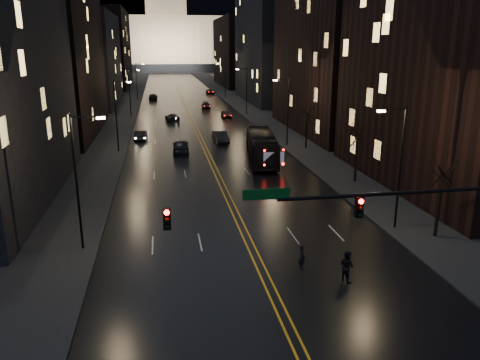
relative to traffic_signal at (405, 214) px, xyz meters
name	(u,v)px	position (x,y,z in m)	size (l,w,h in m)	color
ground	(284,318)	(-5.91, 0.00, -5.10)	(900.00, 900.00, 0.00)	black
road	(177,89)	(-5.91, 130.00, -5.09)	(20.00, 320.00, 0.02)	black
sidewalk_left	(132,89)	(-19.91, 130.00, -5.02)	(8.00, 320.00, 0.16)	black
sidewalk_right	(222,88)	(8.09, 130.00, -5.02)	(8.00, 320.00, 0.16)	black
center_line	(177,89)	(-5.91, 130.00, -5.08)	(0.62, 320.00, 0.01)	orange
building_left_mid	(48,38)	(-26.91, 54.00, 8.90)	(12.00, 30.00, 28.00)	black
building_left_far	(88,60)	(-26.91, 92.00, 4.90)	(12.00, 34.00, 20.00)	black
building_left_dist	(108,49)	(-26.91, 140.00, 6.90)	(12.00, 40.00, 24.00)	black
building_right_near	(456,57)	(15.09, 20.00, 6.90)	(12.00, 26.00, 24.00)	black
building_right_tall	(339,3)	(15.09, 50.00, 13.90)	(12.00, 30.00, 38.00)	black
building_right_mid	(272,46)	(15.09, 92.00, 7.90)	(12.00, 34.00, 26.00)	black
building_right_dist	(238,52)	(15.09, 140.00, 5.90)	(12.00, 40.00, 22.00)	black
capitol	(167,38)	(-5.91, 250.00, 12.05)	(90.00, 50.00, 58.50)	black
traffic_signal	(405,214)	(0.00, 0.00, 0.00)	(17.29, 0.45, 7.00)	black
streetlamp_right_near	(398,162)	(4.91, 10.00, -0.02)	(2.13, 0.25, 9.00)	black
streetlamp_left_near	(79,176)	(-16.72, 10.00, -0.02)	(2.13, 0.25, 9.00)	black
streetlamp_right_mid	(287,108)	(4.91, 40.00, -0.02)	(2.13, 0.25, 9.00)	black
streetlamp_left_mid	(117,112)	(-16.72, 40.00, -0.02)	(2.13, 0.25, 9.00)	black
streetlamp_right_far	(246,89)	(4.91, 70.00, -0.02)	(2.13, 0.25, 9.00)	black
streetlamp_left_far	(131,90)	(-16.72, 70.00, -0.02)	(2.13, 0.25, 9.00)	black
streetlamp_right_dist	(224,78)	(4.91, 100.00, -0.02)	(2.13, 0.25, 9.00)	black
streetlamp_left_dist	(137,79)	(-16.72, 100.00, -0.02)	(2.13, 0.25, 9.00)	black
tree_right_near	(442,176)	(7.09, 8.00, -0.58)	(2.40, 2.40, 6.65)	black
tree_right_mid	(358,137)	(7.09, 22.00, -0.58)	(2.40, 2.40, 6.65)	black
tree_right_far	(307,114)	(7.09, 38.00, -0.58)	(2.40, 2.40, 6.65)	black
bus	(262,147)	(-0.09, 32.25, -3.37)	(2.91, 12.44, 3.46)	black
oncoming_car_a	(181,146)	(-9.12, 38.58, -4.26)	(2.00, 4.96, 1.69)	black
oncoming_car_b	(141,135)	(-14.41, 47.51, -4.38)	(1.54, 4.42, 1.46)	black
oncoming_car_c	(172,117)	(-9.44, 65.12, -4.47)	(2.11, 4.58, 1.27)	black
oncoming_car_d	(153,97)	(-13.09, 100.38, -4.36)	(2.08, 5.10, 1.48)	black
receding_car_a	(221,137)	(-3.41, 43.78, -4.30)	(1.70, 4.88, 1.61)	black
receding_car_b	(226,114)	(0.63, 66.66, -4.38)	(1.72, 4.26, 1.45)	black
receding_car_c	(206,105)	(-1.75, 80.77, -4.41)	(1.93, 4.75, 1.38)	black
receding_car_d	(210,92)	(2.59, 112.65, -4.47)	(2.11, 4.57, 1.27)	black
pedestrian_a	(302,257)	(-3.51, 5.00, -4.34)	(0.55, 0.36, 1.52)	black
pedestrian_b	(347,266)	(-1.44, 3.14, -4.18)	(0.89, 0.49, 1.84)	black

